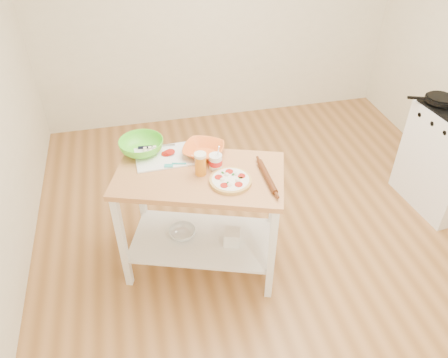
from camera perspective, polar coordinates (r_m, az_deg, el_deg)
room_shell at (r=2.94m, az=8.69°, el=10.23°), size 4.04×4.54×2.74m
prep_island at (r=3.14m, az=-3.08°, el=-2.89°), size 1.29×0.97×0.90m
skillet at (r=4.14m, az=26.30°, el=9.33°), size 0.38×0.25×0.03m
pizza at (r=2.89m, az=0.85°, el=-0.17°), size 0.28×0.28×0.04m
cutting_board at (r=3.16m, az=-7.92°, el=2.97°), size 0.41×0.31×0.04m
spatula at (r=3.05m, az=-6.51°, el=1.89°), size 0.16×0.05×0.01m
knife at (r=3.25m, az=-9.46°, el=4.19°), size 0.27×0.04×0.01m
orange_bowl at (r=3.14m, az=-2.68°, el=3.75°), size 0.39×0.39×0.07m
green_bowl at (r=3.21m, az=-10.73°, el=4.23°), size 0.33×0.33×0.10m
beer_pint at (r=2.93m, az=-3.09°, el=2.01°), size 0.08×0.08×0.16m
yogurt_tub at (r=2.99m, az=-1.10°, el=2.27°), size 0.09×0.09×0.20m
rolling_pin at (r=2.93m, az=5.64°, el=0.32°), size 0.04×0.35×0.04m
shelf_glass_bowl at (r=3.42m, az=-5.46°, el=-7.01°), size 0.21×0.21×0.06m
shelf_bin at (r=3.33m, az=1.06°, el=-7.59°), size 0.15×0.15×0.12m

